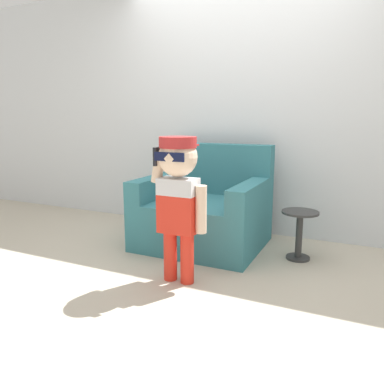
% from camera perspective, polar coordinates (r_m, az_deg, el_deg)
% --- Properties ---
extents(ground_plane, '(10.00, 10.00, 0.00)m').
position_cam_1_polar(ground_plane, '(3.38, 2.84, -9.20)').
color(ground_plane, '#BCB29E').
extents(wall_back, '(10.00, 0.05, 2.60)m').
position_cam_1_polar(wall_back, '(3.93, 7.57, 12.86)').
color(wall_back, silver).
rests_on(wall_back, ground_plane).
extents(armchair, '(1.09, 0.94, 0.93)m').
position_cam_1_polar(armchair, '(3.53, 1.94, -2.99)').
color(armchair, teal).
rests_on(armchair, ground_plane).
extents(person_child, '(0.43, 0.32, 1.05)m').
position_cam_1_polar(person_child, '(2.62, -2.07, 0.75)').
color(person_child, red).
rests_on(person_child, ground_plane).
extents(side_table, '(0.31, 0.31, 0.42)m').
position_cam_1_polar(side_table, '(3.28, 16.04, -5.60)').
color(side_table, '#333333').
rests_on(side_table, ground_plane).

